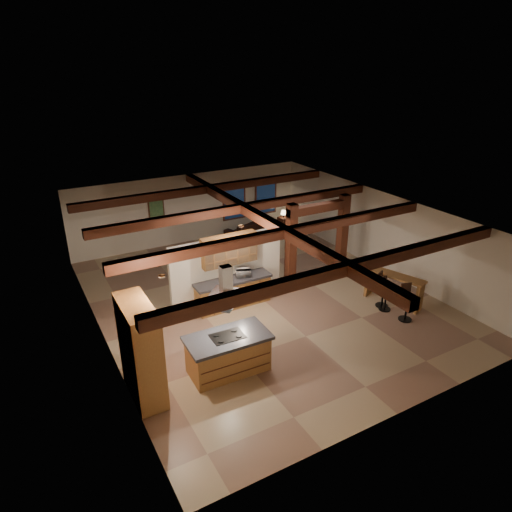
{
  "coord_description": "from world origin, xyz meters",
  "views": [
    {
      "loc": [
        -6.59,
        -11.32,
        7.26
      ],
      "look_at": [
        0.05,
        0.5,
        1.34
      ],
      "focal_mm": 32.0,
      "sensor_mm": 36.0,
      "label": 1
    }
  ],
  "objects": [
    {
      "name": "pantry_cabinet",
      "position": [
        -4.67,
        -2.6,
        1.2
      ],
      "size": [
        0.67,
        1.6,
        2.4
      ],
      "color": "olive",
      "rests_on": "ground"
    },
    {
      "name": "side_table",
      "position": [
        4.24,
        5.37,
        0.27
      ],
      "size": [
        0.5,
        0.5,
        0.53
      ],
      "primitive_type": "cube",
      "rotation": [
        0.0,
        0.0,
        0.2
      ],
      "color": "#401A10",
      "rests_on": "ground"
    },
    {
      "name": "timber_posts",
      "position": [
        2.5,
        0.5,
        1.76
      ],
      "size": [
        2.5,
        0.3,
        2.9
      ],
      "color": "#401A10",
      "rests_on": "ground"
    },
    {
      "name": "bar_stool_c",
      "position": [
        3.08,
        -2.2,
        0.58
      ],
      "size": [
        0.43,
        0.44,
        1.14
      ],
      "color": "black",
      "rests_on": "ground"
    },
    {
      "name": "bar_counter",
      "position": [
        3.53,
        -2.24,
        0.67
      ],
      "size": [
        1.09,
        1.95,
        1.0
      ],
      "color": "olive",
      "rests_on": "ground"
    },
    {
      "name": "kitchen_island",
      "position": [
        -2.59,
        -2.77,
        0.52
      ],
      "size": [
        2.09,
        1.15,
        1.03
      ],
      "color": "olive",
      "rests_on": "ground"
    },
    {
      "name": "framed_art",
      "position": [
        -1.5,
        5.94,
        1.7
      ],
      "size": [
        0.65,
        0.05,
        0.85
      ],
      "color": "#401A10",
      "rests_on": "room_walls"
    },
    {
      "name": "microwave",
      "position": [
        -0.63,
        0.11,
        1.07
      ],
      "size": [
        0.55,
        0.46,
        0.26
      ],
      "primitive_type": "imported",
      "rotation": [
        0.0,
        0.0,
        2.8
      ],
      "color": "#ADADB1",
      "rests_on": "back_counter"
    },
    {
      "name": "bar_stool_a",
      "position": [
        3.13,
        -3.17,
        0.59
      ],
      "size": [
        0.41,
        0.43,
        1.15
      ],
      "color": "black",
      "rests_on": "ground"
    },
    {
      "name": "dining_chairs",
      "position": [
        -0.44,
        2.29,
        0.63
      ],
      "size": [
        2.44,
        2.44,
        1.24
      ],
      "color": "#401A10",
      "rests_on": "ground"
    },
    {
      "name": "back_counter",
      "position": [
        -1.0,
        0.11,
        0.48
      ],
      "size": [
        2.5,
        0.66,
        0.94
      ],
      "color": "olive",
      "rests_on": "ground"
    },
    {
      "name": "bar_stool_b",
      "position": [
        3.01,
        -2.41,
        0.55
      ],
      "size": [
        0.38,
        0.4,
        1.08
      ],
      "color": "black",
      "rests_on": "ground"
    },
    {
      "name": "range_hood",
      "position": [
        -2.59,
        -2.77,
        1.78
      ],
      "size": [
        1.1,
        1.1,
        1.4
      ],
      "color": "silver",
      "rests_on": "room_walls"
    },
    {
      "name": "partition_wall",
      "position": [
        -1.0,
        0.5,
        1.1
      ],
      "size": [
        3.8,
        0.18,
        2.2
      ],
      "primitive_type": "cube",
      "color": "silver",
      "rests_on": "ground"
    },
    {
      "name": "recessed_cans",
      "position": [
        -2.53,
        -1.93,
        2.87
      ],
      "size": [
        3.16,
        2.46,
        0.03
      ],
      "color": "silver",
      "rests_on": "room_walls"
    },
    {
      "name": "sofa",
      "position": [
        2.38,
        5.46,
        0.31
      ],
      "size": [
        2.25,
        1.43,
        0.61
      ],
      "primitive_type": "imported",
      "rotation": [
        0.0,
        0.0,
        3.46
      ],
      "color": "black",
      "rests_on": "ground"
    },
    {
      "name": "ground",
      "position": [
        0.0,
        0.0,
        0.0
      ],
      "size": [
        12.0,
        12.0,
        0.0
      ],
      "primitive_type": "plane",
      "color": "tan",
      "rests_on": "ground"
    },
    {
      "name": "upper_display_cabinet",
      "position": [
        -1.0,
        0.31,
        1.85
      ],
      "size": [
        1.8,
        0.36,
        0.95
      ],
      "color": "olive",
      "rests_on": "partition_wall"
    },
    {
      "name": "dining_table",
      "position": [
        -0.44,
        2.29,
        0.34
      ],
      "size": [
        2.12,
        1.47,
        0.68
      ],
      "primitive_type": "imported",
      "rotation": [
        0.0,
        0.0,
        0.22
      ],
      "color": "#37190D",
      "rests_on": "ground"
    },
    {
      "name": "table_lamp",
      "position": [
        4.24,
        5.37,
        0.76
      ],
      "size": [
        0.28,
        0.28,
        0.33
      ],
      "color": "black",
      "rests_on": "side_table"
    },
    {
      "name": "room_walls",
      "position": [
        0.0,
        0.0,
        1.78
      ],
      "size": [
        12.0,
        12.0,
        12.0
      ],
      "color": "silver",
      "rests_on": "ground"
    },
    {
      "name": "back_windows",
      "position": [
        2.8,
        5.93,
        1.5
      ],
      "size": [
        2.7,
        0.07,
        1.7
      ],
      "color": "#401A10",
      "rests_on": "room_walls"
    },
    {
      "name": "ceiling_beams",
      "position": [
        0.0,
        0.0,
        2.76
      ],
      "size": [
        10.0,
        12.0,
        0.28
      ],
      "color": "#401A10",
      "rests_on": "room_walls"
    }
  ]
}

